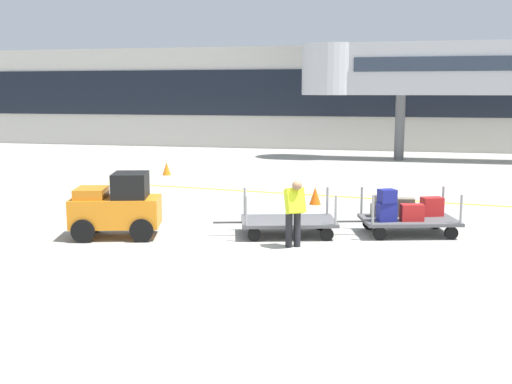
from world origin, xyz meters
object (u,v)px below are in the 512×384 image
at_px(baggage_tug, 117,207).
at_px(baggage_handler, 294,210).
at_px(baggage_cart_lead, 288,222).
at_px(safety_cone_near, 315,196).
at_px(safety_cone_far, 167,169).
at_px(baggage_cart_middle, 405,213).

distance_m(baggage_tug, baggage_handler, 4.36).
bearing_deg(baggage_cart_lead, safety_cone_near, 89.16).
bearing_deg(safety_cone_near, safety_cone_far, 142.12).
xyz_separation_m(safety_cone_near, safety_cone_far, (-7.08, 5.51, 0.00)).
xyz_separation_m(baggage_cart_lead, safety_cone_far, (-7.02, 9.96, -0.07)).
xyz_separation_m(baggage_cart_middle, baggage_handler, (-2.45, -1.98, 0.34)).
distance_m(baggage_cart_lead, baggage_cart_middle, 2.92).
relative_size(baggage_handler, safety_cone_far, 2.84).
bearing_deg(baggage_handler, baggage_cart_lead, 106.76).
bearing_deg(baggage_cart_middle, baggage_cart_lead, -163.89).
height_order(baggage_handler, safety_cone_far, baggage_handler).
relative_size(baggage_tug, baggage_handler, 1.48).
height_order(baggage_tug, baggage_cart_lead, baggage_tug).
bearing_deg(baggage_cart_middle, baggage_handler, -141.08).
xyz_separation_m(baggage_handler, safety_cone_near, (-0.29, 5.61, -0.59)).
bearing_deg(baggage_cart_middle, safety_cone_far, 137.04).
distance_m(baggage_cart_lead, baggage_handler, 1.33).
xyz_separation_m(baggage_tug, baggage_handler, (4.36, -0.06, 0.11)).
bearing_deg(baggage_cart_middle, baggage_tug, -164.26).
height_order(baggage_cart_middle, baggage_handler, baggage_handler).
distance_m(baggage_cart_lead, safety_cone_far, 12.18).
distance_m(baggage_tug, baggage_cart_lead, 4.18).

